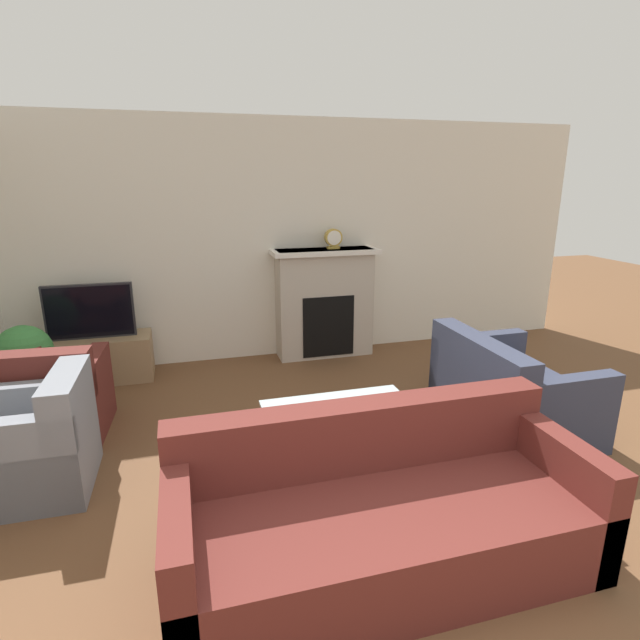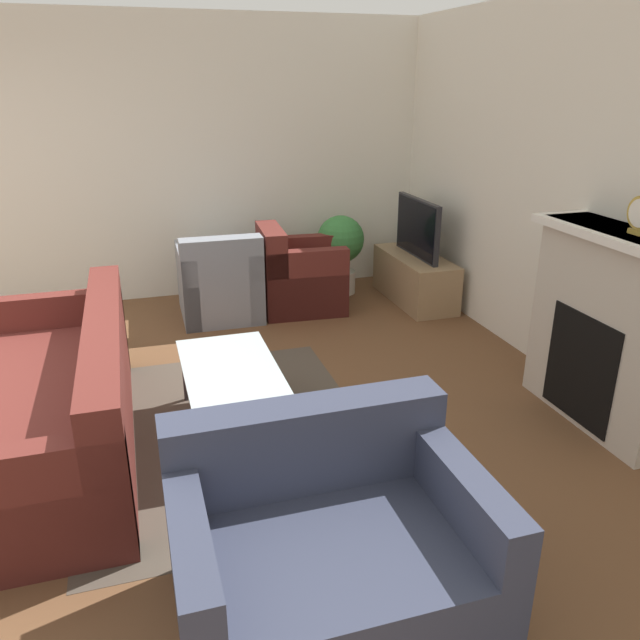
{
  "view_description": "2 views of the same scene",
  "coord_description": "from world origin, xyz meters",
  "px_view_note": "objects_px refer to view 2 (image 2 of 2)",
  "views": [
    {
      "loc": [
        -0.78,
        -1.18,
        2.06
      ],
      "look_at": [
        0.34,
        2.8,
        0.87
      ],
      "focal_mm": 28.0,
      "sensor_mm": 36.0,
      "label": 1
    },
    {
      "loc": [
        3.73,
        1.48,
        2.11
      ],
      "look_at": [
        0.5,
        2.47,
        0.8
      ],
      "focal_mm": 35.0,
      "sensor_mm": 36.0,
      "label": 2
    }
  ],
  "objects_px": {
    "tv": "(417,228)",
    "armchair_accent": "(298,279)",
    "potted_plant": "(340,247)",
    "couch_sectional": "(59,407)",
    "couch_loveseat": "(328,553)",
    "armchair_by_window": "(220,286)",
    "coffee_table": "(231,375)"
  },
  "relations": [
    {
      "from": "coffee_table",
      "to": "potted_plant",
      "type": "bearing_deg",
      "value": 147.6
    },
    {
      "from": "potted_plant",
      "to": "armchair_accent",
      "type": "bearing_deg",
      "value": -57.38
    },
    {
      "from": "armchair_accent",
      "to": "couch_sectional",
      "type": "bearing_deg",
      "value": 138.35
    },
    {
      "from": "tv",
      "to": "couch_loveseat",
      "type": "height_order",
      "value": "tv"
    },
    {
      "from": "couch_loveseat",
      "to": "potted_plant",
      "type": "distance_m",
      "value": 4.22
    },
    {
      "from": "armchair_by_window",
      "to": "armchair_accent",
      "type": "bearing_deg",
      "value": 178.98
    },
    {
      "from": "tv",
      "to": "coffee_table",
      "type": "bearing_deg",
      "value": -47.9
    },
    {
      "from": "potted_plant",
      "to": "couch_sectional",
      "type": "bearing_deg",
      "value": -47.63
    },
    {
      "from": "coffee_table",
      "to": "potted_plant",
      "type": "height_order",
      "value": "potted_plant"
    },
    {
      "from": "couch_sectional",
      "to": "couch_loveseat",
      "type": "relative_size",
      "value": 1.81
    },
    {
      "from": "tv",
      "to": "potted_plant",
      "type": "bearing_deg",
      "value": -126.41
    },
    {
      "from": "tv",
      "to": "armchair_by_window",
      "type": "relative_size",
      "value": 1.04
    },
    {
      "from": "tv",
      "to": "armchair_by_window",
      "type": "bearing_deg",
      "value": -93.98
    },
    {
      "from": "tv",
      "to": "armchair_accent",
      "type": "distance_m",
      "value": 1.27
    },
    {
      "from": "couch_sectional",
      "to": "armchair_by_window",
      "type": "bearing_deg",
      "value": 147.88
    },
    {
      "from": "couch_loveseat",
      "to": "armchair_by_window",
      "type": "distance_m",
      "value": 3.64
    },
    {
      "from": "armchair_accent",
      "to": "coffee_table",
      "type": "distance_m",
      "value": 2.3
    },
    {
      "from": "armchair_by_window",
      "to": "coffee_table",
      "type": "distance_m",
      "value": 2.11
    },
    {
      "from": "couch_loveseat",
      "to": "armchair_accent",
      "type": "bearing_deg",
      "value": 76.78
    },
    {
      "from": "tv",
      "to": "armchair_accent",
      "type": "height_order",
      "value": "tv"
    },
    {
      "from": "coffee_table",
      "to": "armchair_accent",
      "type": "bearing_deg",
      "value": 154.58
    },
    {
      "from": "couch_sectional",
      "to": "armchair_by_window",
      "type": "height_order",
      "value": "same"
    },
    {
      "from": "armchair_by_window",
      "to": "potted_plant",
      "type": "distance_m",
      "value": 1.36
    },
    {
      "from": "tv",
      "to": "couch_loveseat",
      "type": "relative_size",
      "value": 0.69
    },
    {
      "from": "couch_loveseat",
      "to": "potted_plant",
      "type": "bearing_deg",
      "value": 70.51
    },
    {
      "from": "tv",
      "to": "potted_plant",
      "type": "relative_size",
      "value": 1.05
    },
    {
      "from": "armchair_by_window",
      "to": "couch_sectional",
      "type": "bearing_deg",
      "value": 58.78
    },
    {
      "from": "tv",
      "to": "couch_loveseat",
      "type": "bearing_deg",
      "value": -30.16
    },
    {
      "from": "couch_loveseat",
      "to": "coffee_table",
      "type": "xyz_separation_m",
      "value": [
        -1.54,
        -0.14,
        0.11
      ]
    },
    {
      "from": "potted_plant",
      "to": "armchair_by_window",
      "type": "bearing_deg",
      "value": -75.75
    },
    {
      "from": "couch_loveseat",
      "to": "tv",
      "type": "bearing_deg",
      "value": 59.84
    },
    {
      "from": "armchair_accent",
      "to": "potted_plant",
      "type": "bearing_deg",
      "value": -53.68
    }
  ]
}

